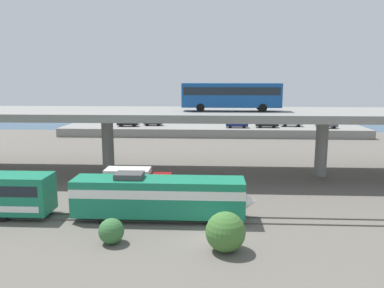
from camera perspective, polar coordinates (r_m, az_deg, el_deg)
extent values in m
plane|color=#605B54|center=(30.30, 3.25, -14.10)|extent=(260.00, 260.00, 0.00)
cube|color=#59544C|center=(33.31, 3.22, -11.69)|extent=(110.00, 0.12, 0.12)
cube|color=#59544C|center=(34.63, 3.21, -10.82)|extent=(110.00, 0.12, 0.12)
cube|color=#197A56|center=(33.60, -5.03, -7.86)|extent=(14.91, 3.00, 3.20)
cube|color=white|center=(33.43, -5.04, -6.92)|extent=(14.91, 3.04, 0.77)
cone|color=white|center=(33.51, 7.85, -8.54)|extent=(2.03, 2.85, 2.85)
cube|color=black|center=(33.05, 5.25, -6.54)|extent=(2.03, 2.70, 1.02)
cube|color=#3F3F42|center=(33.52, -9.40, -4.70)|extent=(2.40, 1.80, 0.50)
cylinder|color=black|center=(35.08, 3.00, -9.81)|extent=(0.96, 0.18, 0.96)
cylinder|color=black|center=(32.56, 2.99, -11.42)|extent=(0.96, 0.18, 0.96)
cylinder|color=black|center=(36.27, -12.10, -9.35)|extent=(0.96, 0.18, 0.96)
cylinder|color=black|center=(33.84, -13.29, -10.84)|extent=(0.96, 0.18, 0.96)
cylinder|color=black|center=(39.45, -24.69, -8.50)|extent=(0.92, 0.18, 0.92)
cylinder|color=black|center=(37.22, -26.62, -9.75)|extent=(0.92, 0.18, 0.92)
cube|color=gray|center=(47.88, 3.24, 4.50)|extent=(96.00, 12.71, 0.91)
cylinder|color=gray|center=(50.26, -12.51, -0.20)|extent=(1.50, 1.50, 7.33)
cylinder|color=gray|center=(50.38, 18.85, -0.48)|extent=(1.50, 1.50, 7.33)
cube|color=#14478C|center=(46.96, 5.90, 7.30)|extent=(12.00, 2.55, 2.90)
cube|color=black|center=(46.94, 5.91, 7.94)|extent=(11.52, 2.59, 0.93)
cube|color=black|center=(47.02, -1.42, 7.78)|extent=(0.08, 2.30, 1.74)
cylinder|color=black|center=(45.80, 1.27, 5.46)|extent=(1.00, 0.26, 1.00)
cylinder|color=black|center=(48.21, 1.36, 5.69)|extent=(1.00, 0.26, 1.00)
cylinder|color=black|center=(46.18, 10.58, 5.34)|extent=(1.00, 0.26, 1.00)
cylinder|color=black|center=(48.58, 10.21, 5.57)|extent=(1.00, 0.26, 1.00)
cube|color=maroon|center=(39.65, -4.59, -6.02)|extent=(2.00, 2.30, 2.00)
cube|color=silver|center=(40.17, -9.58, -5.47)|extent=(4.60, 2.30, 2.60)
cylinder|color=black|center=(41.01, -4.78, -6.93)|extent=(0.88, 0.28, 0.88)
cylinder|color=black|center=(38.94, -5.22, -7.87)|extent=(0.88, 0.28, 0.88)
cylinder|color=black|center=(41.77, -10.56, -6.75)|extent=(0.88, 0.28, 0.88)
cylinder|color=black|center=(39.75, -11.30, -7.65)|extent=(0.88, 0.28, 0.88)
cube|color=gray|center=(83.45, 3.10, 2.10)|extent=(65.21, 11.90, 1.79)
cube|color=black|center=(84.43, -5.84, 3.22)|extent=(4.04, 1.79, 0.70)
cube|color=#1E232B|center=(84.33, -5.71, 3.62)|extent=(1.78, 1.58, 0.48)
cylinder|color=black|center=(83.84, -6.77, 2.91)|extent=(0.64, 0.20, 0.64)
cylinder|color=black|center=(85.50, -6.58, 3.06)|extent=(0.64, 0.20, 0.64)
cylinder|color=black|center=(83.45, -5.07, 2.91)|extent=(0.64, 0.20, 0.64)
cylinder|color=black|center=(85.12, -4.92, 3.05)|extent=(0.64, 0.20, 0.64)
cube|color=#515459|center=(84.30, 19.54, 2.69)|extent=(4.35, 1.73, 0.70)
cube|color=#1E232B|center=(84.30, 19.71, 3.08)|extent=(1.91, 1.52, 0.48)
cylinder|color=black|center=(83.19, 18.80, 2.39)|extent=(0.64, 0.20, 0.64)
cylinder|color=black|center=(84.76, 18.50, 2.54)|extent=(0.64, 0.20, 0.64)
cylinder|color=black|center=(83.97, 20.57, 2.36)|extent=(0.64, 0.20, 0.64)
cylinder|color=black|center=(85.52, 20.24, 2.50)|extent=(0.64, 0.20, 0.64)
cube|color=black|center=(82.20, 11.15, 2.90)|extent=(4.67, 1.82, 0.70)
cube|color=#1E232B|center=(82.16, 11.33, 3.31)|extent=(2.06, 1.60, 0.48)
cylinder|color=black|center=(81.20, 10.21, 2.60)|extent=(0.64, 0.20, 0.64)
cylinder|color=black|center=(82.89, 10.07, 2.75)|extent=(0.64, 0.20, 0.64)
cylinder|color=black|center=(81.61, 12.23, 2.56)|extent=(0.64, 0.20, 0.64)
cylinder|color=black|center=(83.30, 12.05, 2.72)|extent=(0.64, 0.20, 0.64)
cube|color=black|center=(83.72, -9.61, 3.08)|extent=(4.53, 1.70, 0.70)
cube|color=#1E232B|center=(83.61, -9.46, 3.48)|extent=(1.99, 1.50, 0.48)
cylinder|color=black|center=(83.30, -10.66, 2.77)|extent=(0.64, 0.20, 0.64)
cylinder|color=black|center=(84.86, -10.41, 2.90)|extent=(0.64, 0.20, 0.64)
cylinder|color=black|center=(82.68, -8.77, 2.77)|extent=(0.64, 0.20, 0.64)
cylinder|color=black|center=(84.26, -8.55, 2.91)|extent=(0.64, 0.20, 0.64)
cube|color=#B7B7BC|center=(85.18, 14.66, 3.01)|extent=(4.64, 1.73, 0.70)
cube|color=#1E232B|center=(85.07, 14.52, 3.40)|extent=(2.04, 1.52, 0.48)
cylinder|color=black|center=(86.33, 15.47, 2.82)|extent=(0.64, 0.20, 0.64)
cylinder|color=black|center=(84.73, 15.71, 2.68)|extent=(0.64, 0.20, 0.64)
cylinder|color=black|center=(85.75, 13.59, 2.86)|extent=(0.64, 0.20, 0.64)
cylinder|color=black|center=(84.14, 13.80, 2.72)|extent=(0.64, 0.20, 0.64)
cube|color=silver|center=(86.74, 11.34, 3.26)|extent=(4.49, 1.71, 0.70)
cube|color=#1E232B|center=(86.71, 11.50, 3.64)|extent=(1.98, 1.51, 0.48)
cylinder|color=black|center=(85.79, 10.48, 2.98)|extent=(0.64, 0.20, 0.64)
cylinder|color=black|center=(87.39, 10.35, 3.11)|extent=(0.64, 0.20, 0.64)
cylinder|color=black|center=(86.20, 12.32, 2.95)|extent=(0.64, 0.20, 0.64)
cylinder|color=black|center=(87.79, 12.15, 3.08)|extent=(0.64, 0.20, 0.64)
cube|color=navy|center=(80.91, 6.74, 2.91)|extent=(4.61, 1.81, 0.70)
cube|color=#1E232B|center=(80.82, 6.59, 3.33)|extent=(2.03, 1.60, 0.48)
cylinder|color=black|center=(81.91, 7.70, 2.73)|extent=(0.64, 0.20, 0.64)
cylinder|color=black|center=(80.21, 7.80, 2.57)|extent=(0.64, 0.20, 0.64)
cylinder|color=black|center=(81.72, 5.70, 2.75)|extent=(0.64, 0.20, 0.64)
cylinder|color=black|center=(80.01, 5.75, 2.60)|extent=(0.64, 0.20, 0.64)
cube|color=navy|center=(87.64, -9.51, 3.38)|extent=(4.28, 1.85, 0.70)
cube|color=#1E232B|center=(87.53, -9.38, 3.77)|extent=(1.88, 1.63, 0.48)
cylinder|color=black|center=(87.12, -10.48, 3.08)|extent=(0.64, 0.20, 0.64)
cylinder|color=black|center=(88.82, -10.22, 3.22)|extent=(0.64, 0.20, 0.64)
cylinder|color=black|center=(86.54, -8.77, 3.09)|extent=(0.64, 0.20, 0.64)
cylinder|color=black|center=(88.26, -8.54, 3.23)|extent=(0.64, 0.20, 0.64)
cube|color=#2D5170|center=(106.38, 3.08, 3.33)|extent=(140.00, 36.00, 0.01)
sphere|color=#356B37|center=(29.87, -12.02, -12.66)|extent=(1.93, 1.93, 1.93)
sphere|color=#3F6F30|center=(27.98, 5.05, -13.00)|extent=(2.90, 2.90, 2.90)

